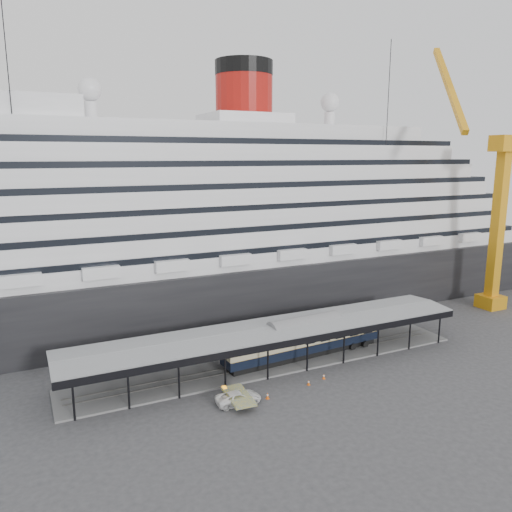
% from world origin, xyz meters
% --- Properties ---
extents(ground, '(200.00, 200.00, 0.00)m').
position_xyz_m(ground, '(0.00, 0.00, 0.00)').
color(ground, '#333335').
rests_on(ground, ground).
extents(cruise_ship, '(130.00, 30.00, 43.90)m').
position_xyz_m(cruise_ship, '(0.05, 32.00, 18.35)').
color(cruise_ship, black).
rests_on(cruise_ship, ground).
extents(platform_canopy, '(56.00, 9.18, 5.30)m').
position_xyz_m(platform_canopy, '(0.00, 5.00, 2.36)').
color(platform_canopy, slate).
rests_on(platform_canopy, ground).
extents(crane_yellow, '(23.83, 18.78, 47.60)m').
position_xyz_m(crane_yellow, '(47.06, 10.54, 19.96)').
color(crane_yellow, orange).
rests_on(crane_yellow, ground).
extents(port_truck, '(5.38, 2.74, 1.46)m').
position_xyz_m(port_truck, '(-8.76, -3.27, 0.73)').
color(port_truck, white).
rests_on(port_truck, ground).
extents(pullman_carriage, '(24.66, 4.74, 24.06)m').
position_xyz_m(pullman_carriage, '(4.88, 5.00, 2.90)').
color(pullman_carriage, black).
rests_on(pullman_carriage, ground).
extents(traffic_cone_left, '(0.40, 0.40, 0.75)m').
position_xyz_m(traffic_cone_left, '(-5.24, -3.65, 0.37)').
color(traffic_cone_left, '#EB5B0D').
rests_on(traffic_cone_left, ground).
extents(traffic_cone_mid, '(0.41, 0.41, 0.69)m').
position_xyz_m(traffic_cone_mid, '(3.56, -2.06, 0.34)').
color(traffic_cone_mid, '#FA600D').
rests_on(traffic_cone_mid, ground).
extents(traffic_cone_right, '(0.43, 0.43, 0.70)m').
position_xyz_m(traffic_cone_right, '(0.91, -2.71, 0.35)').
color(traffic_cone_right, '#D4540B').
rests_on(traffic_cone_right, ground).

